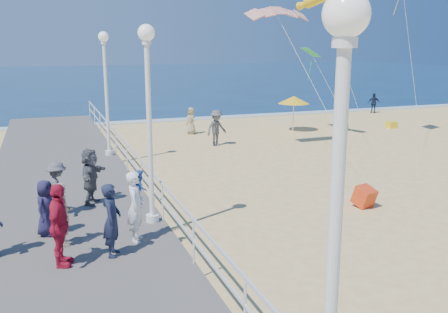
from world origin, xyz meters
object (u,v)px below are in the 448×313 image
object	(u,v)px
spectator_2	(57,189)
beach_chair_left	(342,126)
toddler_held	(140,188)
lamp_post_near	(336,208)
beach_walker_b	(374,103)
lamp_post_mid	(149,104)
spectator_4	(46,208)
box_kite	(364,198)
spectator_6	(63,214)
spectator_5	(91,176)
lamp_post_far	(106,81)
beach_walker_c	(191,121)
beach_umbrella	(294,100)
spectator_3	(59,226)
woman_holding_toddler	(136,207)
beach_chair_right	(391,125)
beach_walker_a	(216,128)
spectator_0	(112,220)

from	to	relation	value
spectator_2	beach_chair_left	size ratio (longest dim) A/B	2.85
toddler_held	lamp_post_near	bearing A→B (deg)	-158.44
beach_walker_b	lamp_post_mid	bearing A→B (deg)	64.39
spectator_4	box_kite	distance (m)	9.78
spectator_6	spectator_5	bearing A→B (deg)	-26.03
lamp_post_mid	beach_chair_left	size ratio (longest dim) A/B	9.67
lamp_post_far	beach_walker_c	xyz separation A→B (m)	(5.49, 5.86, -2.88)
beach_walker_b	beach_umbrella	world-z (taller)	beach_umbrella
lamp_post_near	toddler_held	xyz separation A→B (m)	(-0.51, 7.92, -1.95)
spectator_5	beach_chair_left	xyz separation A→B (m)	(16.18, 10.98, -1.07)
lamp_post_far	spectator_6	size ratio (longest dim) A/B	3.38
spectator_4	box_kite	xyz separation A→B (m)	(9.74, 0.04, -0.83)
spectator_3	spectator_5	distance (m)	4.45
spectator_2	spectator_6	world-z (taller)	spectator_6
woman_holding_toddler	beach_chair_left	xyz separation A→B (m)	(15.42, 14.43, -1.09)
box_kite	spectator_3	bearing A→B (deg)	177.30
box_kite	beach_walker_c	bearing A→B (deg)	80.56
lamp_post_mid	spectator_5	world-z (taller)	lamp_post_mid
spectator_6	beach_chair_right	xyz separation A→B (m)	(20.36, 13.45, -0.99)
lamp_post_far	spectator_5	distance (m)	7.33
woman_holding_toddler	spectator_3	bearing A→B (deg)	133.10
box_kite	beach_chair_right	world-z (taller)	box_kite
spectator_3	beach_umbrella	size ratio (longest dim) A/B	0.88
spectator_5	beach_umbrella	size ratio (longest dim) A/B	0.81
beach_chair_right	spectator_5	bearing A→B (deg)	-151.85
spectator_3	beach_chair_right	xyz separation A→B (m)	(20.49, 14.70, -1.14)
spectator_4	beach_walker_b	world-z (taller)	spectator_4
lamp_post_near	box_kite	xyz separation A→B (m)	(6.99, 9.01, -3.36)
spectator_5	beach_walker_a	distance (m)	11.43
spectator_0	spectator_6	world-z (taller)	spectator_0
woman_holding_toddler	beach_walker_c	world-z (taller)	woman_holding_toddler
spectator_4	beach_umbrella	size ratio (longest dim) A/B	0.68
spectator_6	box_kite	bearing A→B (deg)	-93.65
lamp_post_near	box_kite	world-z (taller)	lamp_post_near
woman_holding_toddler	beach_chair_right	bearing A→B (deg)	-35.53
lamp_post_near	woman_holding_toddler	distance (m)	8.15
beach_walker_a	beach_walker_c	distance (m)	3.77
spectator_5	beach_walker_c	distance (m)	14.41
spectator_3	beach_chair_right	world-z (taller)	spectator_3
toddler_held	spectator_0	bearing A→B (deg)	152.95
lamp_post_near	woman_holding_toddler	xyz separation A→B (m)	(-0.66, 7.77, -2.37)
toddler_held	beach_chair_left	xyz separation A→B (m)	(15.27, 14.28, -1.52)
beach_umbrella	beach_chair_right	bearing A→B (deg)	-8.99
beach_walker_a	beach_umbrella	distance (m)	6.40
spectator_0	beach_chair_left	distance (m)	22.10
lamp_post_far	box_kite	size ratio (longest dim) A/B	8.87
toddler_held	spectator_0	world-z (taller)	toddler_held
lamp_post_near	spectator_0	size ratio (longest dim) A/B	3.08
spectator_6	beach_umbrella	world-z (taller)	beach_umbrella
beach_walker_a	box_kite	xyz separation A→B (m)	(1.23, -11.10, -0.64)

